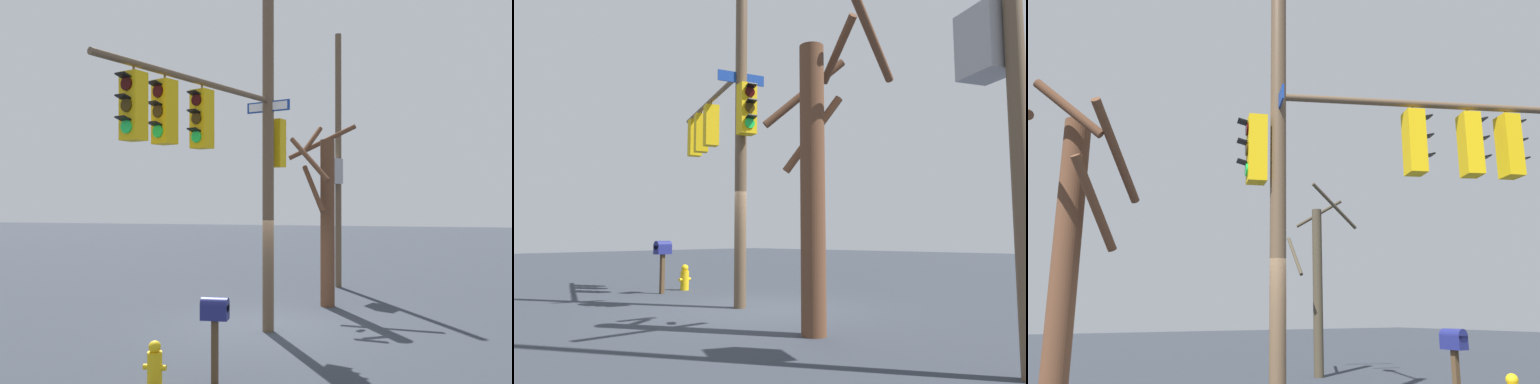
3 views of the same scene
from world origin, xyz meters
The scene contains 4 objects.
main_signal_pole_assembly centered at (-0.20, -1.41, 4.80)m, with size 4.44×5.16×9.25m.
mailbox centered at (-0.21, -3.78, 1.11)m, with size 0.44×0.25×1.41m.
bare_tree_behind_pole centered at (5.18, -4.60, 2.50)m, with size 1.88×1.86×5.09m.
bare_tree_across_street centered at (1.29, 2.52, 2.58)m, with size 2.00×2.27×5.15m.
Camera 3 is at (-6.82, 3.64, 1.68)m, focal length 36.35 mm.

